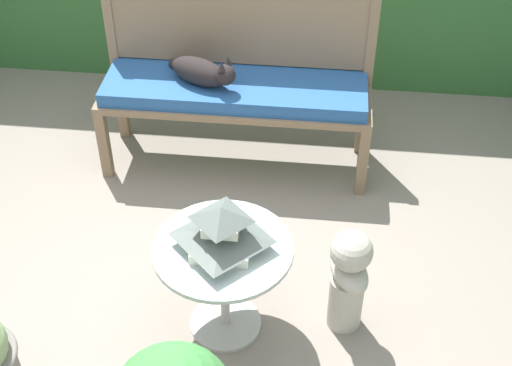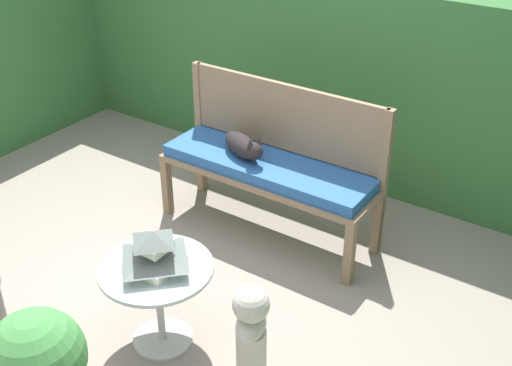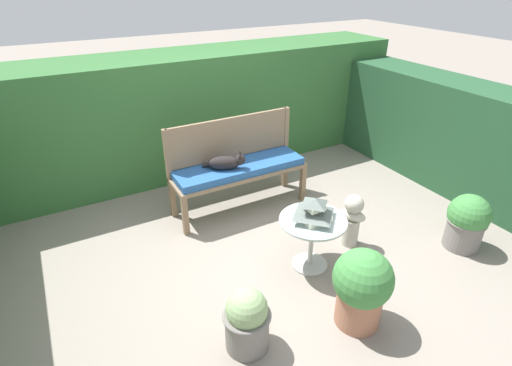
# 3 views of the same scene
# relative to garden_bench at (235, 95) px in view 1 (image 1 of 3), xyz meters

# --- Properties ---
(ground) EXTENTS (30.00, 30.00, 0.00)m
(ground) POSITION_rel_garden_bench_xyz_m (-0.11, -0.95, -0.50)
(ground) COLOR gray
(garden_bench) EXTENTS (1.60, 0.48, 0.58)m
(garden_bench) POSITION_rel_garden_bench_xyz_m (0.00, 0.00, 0.00)
(garden_bench) COLOR #7F664C
(garden_bench) RESTS_ON ground
(bench_backrest) EXTENTS (1.60, 0.06, 1.08)m
(bench_backrest) POSITION_rel_garden_bench_xyz_m (0.00, 0.22, 0.28)
(bench_backrest) COLOR #7F664C
(bench_backrest) RESTS_ON ground
(cat) EXTENTS (0.43, 0.34, 0.21)m
(cat) POSITION_rel_garden_bench_xyz_m (-0.18, -0.03, 0.17)
(cat) COLOR black
(cat) RESTS_ON garden_bench
(patio_table) EXTENTS (0.64, 0.64, 0.54)m
(patio_table) POSITION_rel_garden_bench_xyz_m (0.12, -1.29, -0.08)
(patio_table) COLOR #B7B7B2
(patio_table) RESTS_ON ground
(pagoda_birdhouse) EXTENTS (0.35, 0.35, 0.23)m
(pagoda_birdhouse) POSITION_rel_garden_bench_xyz_m (0.12, -1.29, 0.14)
(pagoda_birdhouse) COLOR silver
(pagoda_birdhouse) RESTS_ON patio_table
(garden_bust) EXTENTS (0.25, 0.32, 0.59)m
(garden_bust) POSITION_rel_garden_bench_xyz_m (0.69, -1.21, -0.17)
(garden_bust) COLOR #B7B2A3
(garden_bust) RESTS_ON ground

